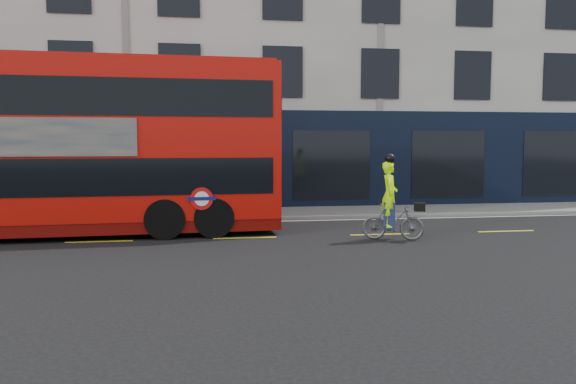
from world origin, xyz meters
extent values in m
plane|color=black|center=(0.00, 0.00, 0.00)|extent=(120.00, 120.00, 0.00)
cube|color=slate|center=(0.00, 6.50, 0.06)|extent=(60.00, 3.00, 0.12)
cube|color=gray|center=(0.00, 5.00, 0.07)|extent=(60.00, 0.12, 0.13)
cube|color=beige|center=(0.00, 13.00, 7.50)|extent=(50.00, 10.00, 15.00)
cube|color=black|center=(0.00, 7.98, 2.00)|extent=(50.00, 0.08, 4.00)
cube|color=silver|center=(0.00, 4.70, 0.00)|extent=(58.00, 0.10, 0.01)
cube|color=#B30D07|center=(-1.27, 2.75, 2.77)|extent=(12.70, 3.48, 4.52)
cube|color=#590603|center=(-1.27, 2.75, 0.34)|extent=(12.70, 3.43, 0.34)
cube|color=black|center=(-1.27, 2.75, 1.77)|extent=(12.20, 3.50, 1.03)
cube|color=black|center=(-1.27, 2.75, 3.94)|extent=(12.20, 3.50, 1.03)
cube|color=maroon|center=(-1.27, 2.75, 5.05)|extent=(12.44, 3.36, 0.09)
cube|color=black|center=(5.03, 3.07, 1.77)|extent=(0.17, 2.57, 1.03)
cube|color=black|center=(5.03, 3.07, 3.94)|extent=(0.17, 2.57, 1.03)
cube|color=gray|center=(-2.34, 1.24, 2.86)|extent=(6.85, 0.38, 1.03)
cylinder|color=red|center=(2.79, 1.50, 1.14)|extent=(0.64, 0.05, 0.64)
cylinder|color=white|center=(2.80, 1.49, 1.14)|extent=(0.41, 0.04, 0.41)
cube|color=#0C1459|center=(2.80, 1.49, 1.14)|extent=(0.80, 0.06, 0.10)
cylinder|color=black|center=(3.06, 2.97, 0.57)|extent=(1.29, 2.96, 1.14)
cylinder|color=black|center=(1.69, 2.90, 0.57)|extent=(1.29, 2.96, 1.14)
imported|color=#4C4E52|center=(8.05, 0.55, 0.51)|extent=(1.76, 0.99, 1.02)
imported|color=#AFFF02|center=(7.95, 0.58, 1.28)|extent=(0.62, 0.76, 1.81)
cube|color=black|center=(8.73, 0.32, 0.94)|extent=(0.36, 0.32, 0.23)
cube|color=navy|center=(7.95, 0.58, 0.69)|extent=(0.43, 0.49, 0.75)
sphere|color=black|center=(7.95, 0.58, 2.27)|extent=(0.28, 0.28, 0.28)
camera|label=1|loc=(2.86, -14.31, 2.71)|focal=35.00mm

